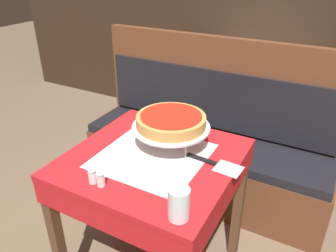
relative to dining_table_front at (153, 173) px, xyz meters
The scene contains 12 objects.
dining_table_front is the anchor object (origin of this frame).
dining_table_rear 1.51m from the dining_table_front, 90.53° to the left, with size 0.78×0.78×0.78m.
booth_bench 0.89m from the dining_table_front, 94.12° to the left, with size 1.74×0.47×1.13m.
back_wall_panel 2.05m from the dining_table_front, 90.00° to the left, with size 6.00×0.04×2.40m, color black.
pizza_pan_stand 0.23m from the dining_table_front, 75.32° to the left, with size 0.37×0.37×0.11m.
deep_dish_pizza 0.27m from the dining_table_front, 75.32° to the left, with size 0.33×0.33×0.06m.
pizza_server 0.31m from the dining_table_front, 12.76° to the left, with size 0.26×0.10×0.01m.
water_glass_near 0.45m from the dining_table_front, 46.55° to the right, with size 0.08×0.08×0.12m.
salt_shaker 0.34m from the dining_table_front, 110.57° to the right, with size 0.03×0.03×0.06m.
pepper_shaker 0.33m from the dining_table_front, 103.01° to the right, with size 0.03×0.03×0.06m.
napkin_holder 0.37m from the dining_table_front, 83.21° to the left, with size 0.10×0.05×0.09m.
condiment_caddy 1.60m from the dining_table_front, 87.42° to the left, with size 0.13×0.13×0.17m.
Camera 1 is at (0.67, -1.09, 1.60)m, focal length 35.00 mm.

